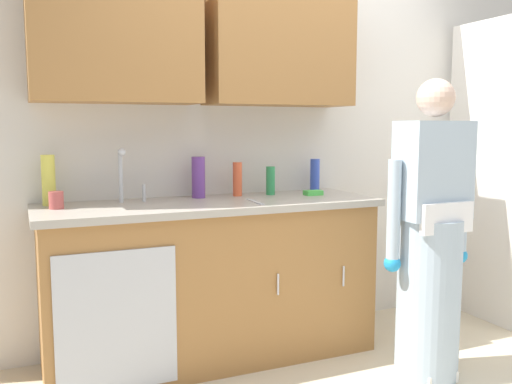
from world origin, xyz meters
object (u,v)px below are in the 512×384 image
bottle_water_short (270,181)px  cup_by_sink (56,200)px  bottle_soap (49,180)px  sponge (313,193)px  bottle_cleaner_spray (198,177)px  person_at_sink (430,253)px  bottle_water_tall (315,175)px  sink (133,208)px  knife_on_counter (255,202)px  bottle_dish_liquid (237,179)px

bottle_water_short → cup_by_sink: bearing=-175.5°
bottle_soap → sponge: (1.55, -0.17, -0.12)m
bottle_cleaner_spray → person_at_sink: bearing=-40.7°
person_at_sink → bottle_water_tall: 0.99m
sponge → bottle_soap: bearing=173.6°
sink → bottle_water_tall: 1.27m
cup_by_sink → bottle_soap: bearing=100.0°
knife_on_counter → bottle_cleaner_spray: bearing=39.6°
bottle_soap → sink: bearing=-23.7°
bottle_soap → bottle_water_tall: bottle_soap is taller
person_at_sink → sponge: (-0.32, 0.71, 0.26)m
bottle_water_short → bottle_water_tall: bearing=8.9°
bottle_soap → bottle_dish_liquid: (1.10, -0.02, -0.03)m
sink → bottle_water_tall: (1.25, 0.19, 0.12)m
cup_by_sink → knife_on_counter: (1.06, -0.18, -0.04)m
bottle_dish_liquid → cup_by_sink: bearing=-173.1°
bottle_soap → cup_by_sink: size_ratio=3.02×
sink → bottle_cleaner_spray: (0.43, 0.18, 0.14)m
knife_on_counter → bottle_water_tall: bearing=-56.3°
sink → person_at_sink: bearing=-25.9°
bottle_water_short → cup_by_sink: size_ratio=1.95×
bottle_cleaner_spray → knife_on_counter: (0.23, -0.32, -0.12)m
bottle_water_tall → sponge: (-0.11, -0.18, -0.09)m
bottle_water_short → sink: bearing=-171.3°
sink → bottle_water_short: bearing=8.7°
bottle_water_short → bottle_dish_liquid: 0.22m
person_at_sink → sponge: size_ratio=14.73×
bottle_cleaner_spray → bottle_soap: 0.85m
sink → bottle_dish_liquid: (0.68, 0.17, 0.12)m
sink → sponge: (1.13, 0.01, 0.03)m
bottle_soap → bottle_water_short: bottle_soap is taller
bottle_cleaner_spray → cup_by_sink: 0.84m
bottle_soap → knife_on_counter: size_ratio=1.16×
person_at_sink → bottle_dish_liquid: (-0.77, 0.87, 0.35)m
bottle_water_tall → bottle_dish_liquid: (-0.57, -0.03, -0.00)m
bottle_soap → bottle_water_tall: bearing=0.3°
person_at_sink → bottle_water_short: size_ratio=9.05×
bottle_soap → bottle_water_short: bearing=-2.1°
bottle_cleaner_spray → bottle_water_tall: size_ratio=1.15×
bottle_water_tall → knife_on_counter: bottle_water_tall is taller
bottle_water_short → cup_by_sink: 1.29m
person_at_sink → bottle_cleaner_spray: size_ratio=6.51×
person_at_sink → bottle_dish_liquid: 1.22m
person_at_sink → cup_by_sink: size_ratio=17.61×
bottle_cleaner_spray → cup_by_sink: (-0.83, -0.14, -0.08)m
sink → sponge: 1.13m
person_at_sink → bottle_dish_liquid: bearing=131.6°
bottle_dish_liquid → bottle_water_short: bearing=-7.8°
bottle_dish_liquid → bottle_cleaner_spray: bearing=177.7°
sink → bottle_soap: (-0.42, 0.18, 0.15)m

